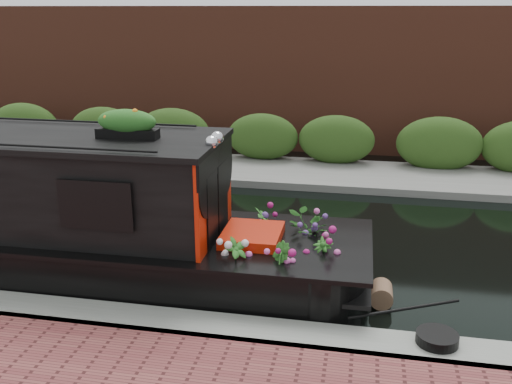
# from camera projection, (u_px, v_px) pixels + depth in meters

# --- Properties ---
(ground) EXTENTS (80.00, 80.00, 0.00)m
(ground) POSITION_uv_depth(u_px,v_px,m) (203.00, 236.00, 10.31)
(ground) COLOR black
(ground) RESTS_ON ground
(near_bank_coping) EXTENTS (40.00, 0.60, 0.50)m
(near_bank_coping) POSITION_uv_depth(u_px,v_px,m) (130.00, 333.00, 7.23)
(near_bank_coping) COLOR gray
(near_bank_coping) RESTS_ON ground
(far_bank_path) EXTENTS (40.00, 2.40, 0.34)m
(far_bank_path) POSITION_uv_depth(u_px,v_px,m) (250.00, 173.00, 14.24)
(far_bank_path) COLOR slate
(far_bank_path) RESTS_ON ground
(far_hedge) EXTENTS (40.00, 1.10, 2.80)m
(far_hedge) POSITION_uv_depth(u_px,v_px,m) (256.00, 164.00, 15.08)
(far_hedge) COLOR #2B4A18
(far_hedge) RESTS_ON ground
(far_brick_wall) EXTENTS (40.00, 1.00, 8.00)m
(far_brick_wall) POSITION_uv_depth(u_px,v_px,m) (270.00, 146.00, 17.04)
(far_brick_wall) COLOR brown
(far_brick_wall) RESTS_ON ground
(rope_fender) EXTENTS (0.31, 0.41, 0.31)m
(rope_fender) POSITION_uv_depth(u_px,v_px,m) (381.00, 294.00, 7.90)
(rope_fender) COLOR brown
(rope_fender) RESTS_ON ground
(coiled_mooring_rope) EXTENTS (0.48, 0.48, 0.12)m
(coiled_mooring_rope) POSITION_uv_depth(u_px,v_px,m) (437.00, 338.00, 6.56)
(coiled_mooring_rope) COLOR black
(coiled_mooring_rope) RESTS_ON near_bank_coping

